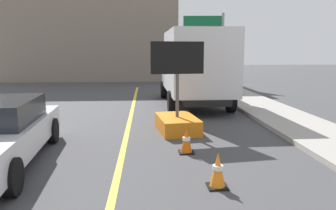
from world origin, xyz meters
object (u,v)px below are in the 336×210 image
(highway_guide_sign, at_px, (211,36))
(traffic_cone_far_lane, at_px, (186,141))
(box_truck, at_px, (194,66))
(traffic_cone_mid_lane, at_px, (218,170))
(arrow_board_trailer, at_px, (177,116))

(highway_guide_sign, height_order, traffic_cone_far_lane, highway_guide_sign)
(box_truck, distance_m, traffic_cone_mid_lane, 9.08)
(arrow_board_trailer, distance_m, traffic_cone_mid_lane, 4.19)
(arrow_board_trailer, height_order, highway_guide_sign, highway_guide_sign)
(arrow_board_trailer, bearing_deg, traffic_cone_far_lane, -89.63)
(traffic_cone_mid_lane, height_order, traffic_cone_far_lane, traffic_cone_mid_lane)
(traffic_cone_mid_lane, relative_size, traffic_cone_far_lane, 1.07)
(box_truck, bearing_deg, arrow_board_trailer, -104.46)
(arrow_board_trailer, bearing_deg, highway_guide_sign, 74.34)
(traffic_cone_mid_lane, bearing_deg, box_truck, 84.23)
(arrow_board_trailer, height_order, box_truck, box_truck)
(traffic_cone_far_lane, bearing_deg, highway_guide_sign, 76.56)
(traffic_cone_mid_lane, bearing_deg, highway_guide_sign, 79.12)
(arrow_board_trailer, relative_size, box_truck, 0.40)
(highway_guide_sign, distance_m, traffic_cone_far_lane, 15.65)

